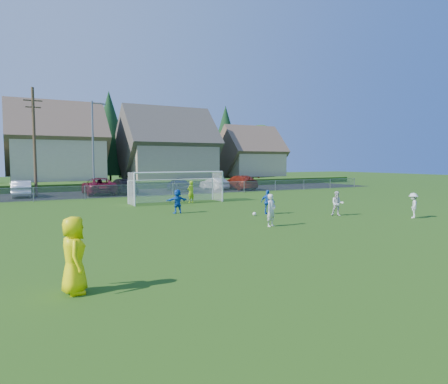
% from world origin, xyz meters
% --- Properties ---
extents(ground, '(160.00, 160.00, 0.00)m').
position_xyz_m(ground, '(0.00, 0.00, 0.00)').
color(ground, '#193D0C').
rests_on(ground, ground).
extents(asphalt_lot, '(60.00, 60.00, 0.00)m').
position_xyz_m(asphalt_lot, '(0.00, 27.50, 0.01)').
color(asphalt_lot, black).
rests_on(asphalt_lot, ground).
extents(grass_embankment, '(70.00, 6.00, 0.80)m').
position_xyz_m(grass_embankment, '(0.00, 35.00, 0.40)').
color(grass_embankment, '#1E420F').
rests_on(grass_embankment, ground).
extents(soccer_ball, '(0.22, 0.22, 0.22)m').
position_xyz_m(soccer_ball, '(1.36, 6.62, 0.11)').
color(soccer_ball, white).
rests_on(soccer_ball, ground).
extents(referee, '(0.69, 1.00, 1.96)m').
position_xyz_m(referee, '(-10.38, -3.24, 0.98)').
color(referee, '#FFF305').
rests_on(referee, ground).
extents(player_white_a, '(0.71, 0.59, 1.66)m').
position_xyz_m(player_white_a, '(-0.06, 2.86, 0.83)').
color(player_white_a, silver).
rests_on(player_white_a, ground).
extents(player_white_b, '(0.92, 0.90, 1.49)m').
position_xyz_m(player_white_b, '(5.74, 4.18, 0.75)').
color(player_white_b, silver).
rests_on(player_white_b, ground).
extents(player_white_c, '(1.08, 1.02, 1.47)m').
position_xyz_m(player_white_c, '(8.95, 1.37, 0.73)').
color(player_white_c, silver).
rests_on(player_white_c, ground).
extents(player_blue_a, '(0.83, 0.93, 1.52)m').
position_xyz_m(player_blue_a, '(2.44, 6.78, 0.76)').
color(player_blue_a, blue).
rests_on(player_blue_a, ground).
extents(player_blue_b, '(1.43, 0.47, 1.53)m').
position_xyz_m(player_blue_b, '(-2.35, 9.88, 0.77)').
color(player_blue_b, blue).
rests_on(player_blue_b, ground).
extents(goalkeeper, '(0.75, 0.62, 1.74)m').
position_xyz_m(goalkeeper, '(0.99, 15.34, 0.87)').
color(goalkeeper, '#A6D819').
rests_on(goalkeeper, ground).
extents(car_b, '(1.81, 4.65, 1.51)m').
position_xyz_m(car_b, '(-10.68, 27.45, 0.75)').
color(car_b, silver).
rests_on(car_b, ground).
extents(car_c, '(2.88, 6.00, 1.65)m').
position_xyz_m(car_c, '(-3.86, 26.95, 0.82)').
color(car_c, maroon).
rests_on(car_c, ground).
extents(car_d, '(2.34, 5.39, 1.55)m').
position_xyz_m(car_d, '(-1.65, 26.52, 0.77)').
color(car_d, black).
rests_on(car_d, ground).
extents(car_e, '(2.30, 4.61, 1.51)m').
position_xyz_m(car_e, '(4.66, 27.14, 0.75)').
color(car_e, '#11153D').
rests_on(car_e, ground).
extents(car_f, '(1.97, 4.28, 1.36)m').
position_xyz_m(car_f, '(9.16, 27.24, 0.68)').
color(car_f, '#BBBBBB').
rests_on(car_f, ground).
extents(car_g, '(2.36, 5.67, 1.64)m').
position_xyz_m(car_g, '(11.90, 26.23, 0.82)').
color(car_g, maroon).
rests_on(car_g, ground).
extents(soccer_goal, '(7.42, 1.90, 2.50)m').
position_xyz_m(soccer_goal, '(0.00, 16.05, 1.63)').
color(soccer_goal, white).
rests_on(soccer_goal, ground).
extents(chainlink_fence, '(52.06, 0.06, 1.20)m').
position_xyz_m(chainlink_fence, '(0.00, 22.00, 0.63)').
color(chainlink_fence, gray).
rests_on(chainlink_fence, ground).
extents(streetlight, '(1.38, 0.18, 9.00)m').
position_xyz_m(streetlight, '(-4.45, 26.00, 4.84)').
color(streetlight, slate).
rests_on(streetlight, ground).
extents(utility_pole, '(1.60, 0.26, 10.00)m').
position_xyz_m(utility_pole, '(-9.50, 27.00, 5.15)').
color(utility_pole, '#473321').
rests_on(utility_pole, ground).
extents(houses_row, '(53.90, 11.45, 13.27)m').
position_xyz_m(houses_row, '(1.97, 42.46, 7.33)').
color(houses_row, tan).
rests_on(houses_row, ground).
extents(tree_row, '(65.98, 12.36, 13.80)m').
position_xyz_m(tree_row, '(1.04, 48.74, 6.91)').
color(tree_row, '#382616').
rests_on(tree_row, ground).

